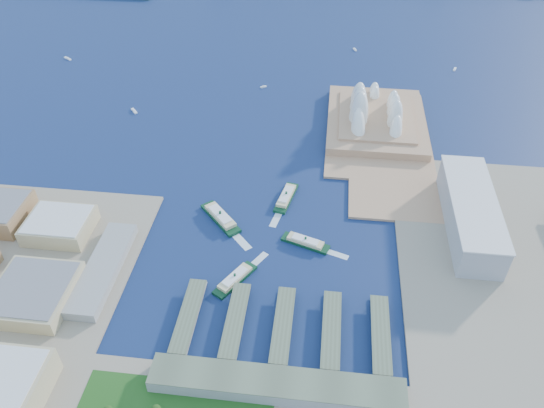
# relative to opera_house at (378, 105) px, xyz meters

# --- Properties ---
(ground) EXTENTS (3000.00, 3000.00, 0.00)m
(ground) POSITION_rel_opera_house_xyz_m (-105.00, -280.00, -32.00)
(ground) COLOR #0F1C49
(ground) RESTS_ON ground
(east_land) EXTENTS (240.00, 500.00, 3.00)m
(east_land) POSITION_rel_opera_house_xyz_m (135.00, -330.00, -30.50)
(east_land) COLOR gray
(east_land) RESTS_ON ground
(peninsula) EXTENTS (135.00, 220.00, 3.00)m
(peninsula) POSITION_rel_opera_house_xyz_m (2.50, -20.00, -30.50)
(peninsula) COLOR tan
(peninsula) RESTS_ON ground
(opera_house) EXTENTS (134.00, 180.00, 58.00)m
(opera_house) POSITION_rel_opera_house_xyz_m (0.00, 0.00, 0.00)
(opera_house) COLOR white
(opera_house) RESTS_ON peninsula
(toaster_building) EXTENTS (45.00, 155.00, 35.00)m
(toaster_building) POSITION_rel_opera_house_xyz_m (90.00, -200.00, -11.50)
(toaster_building) COLOR #95959A
(toaster_building) RESTS_ON east_land
(ferry_wharves) EXTENTS (184.00, 90.00, 9.30)m
(ferry_wharves) POSITION_rel_opera_house_xyz_m (-91.00, -355.00, -27.35)
(ferry_wharves) COLOR #505B45
(ferry_wharves) RESTS_ON ground
(terminal_building) EXTENTS (200.00, 28.00, 12.00)m
(terminal_building) POSITION_rel_opera_house_xyz_m (-90.00, -415.00, -23.00)
(terminal_building) COLOR gray
(terminal_building) RESTS_ON south_land
(ferry_a) EXTENTS (52.24, 55.73, 11.52)m
(ferry_a) POSITION_rel_opera_house_xyz_m (-173.25, -217.61, -26.24)
(ferry_a) COLOR #0D361D
(ferry_a) RESTS_ON ground
(ferry_b) EXTENTS (24.62, 56.03, 10.28)m
(ferry_b) POSITION_rel_opera_house_xyz_m (-105.78, -173.88, -26.86)
(ferry_b) COLOR #0D361D
(ferry_b) RESTS_ON ground
(ferry_c) EXTENTS (38.12, 51.19, 9.80)m
(ferry_c) POSITION_rel_opera_house_xyz_m (-142.30, -303.76, -27.10)
(ferry_c) COLOR #0D361D
(ferry_c) RESTS_ON ground
(ferry_d) EXTENTS (51.98, 28.50, 9.56)m
(ferry_d) POSITION_rel_opera_house_xyz_m (-78.91, -245.04, -27.22)
(ferry_d) COLOR #0D361D
(ferry_d) RESTS_ON ground
(boat_a) EXTENTS (12.97, 14.66, 3.03)m
(boat_a) POSITION_rel_opera_house_xyz_m (-340.52, -2.73, -30.49)
(boat_a) COLOR white
(boat_a) RESTS_ON ground
(boat_b) EXTENTS (9.82, 8.33, 2.60)m
(boat_b) POSITION_rel_opera_house_xyz_m (-166.66, 91.89, -30.70)
(boat_b) COLOR white
(boat_b) RESTS_ON ground
(boat_c) EXTENTS (7.55, 12.74, 2.76)m
(boat_c) POSITION_rel_opera_house_xyz_m (133.74, 189.14, -30.62)
(boat_c) COLOR white
(boat_c) RESTS_ON ground
(boat_d) EXTENTS (16.20, 12.34, 2.86)m
(boat_d) POSITION_rel_opera_house_xyz_m (-507.09, 153.89, -30.57)
(boat_d) COLOR white
(boat_d) RESTS_ON ground
(boat_e) EXTENTS (7.18, 11.99, 2.80)m
(boat_e) POSITION_rel_opera_house_xyz_m (-26.96, 247.45, -30.60)
(boat_e) COLOR white
(boat_e) RESTS_ON ground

